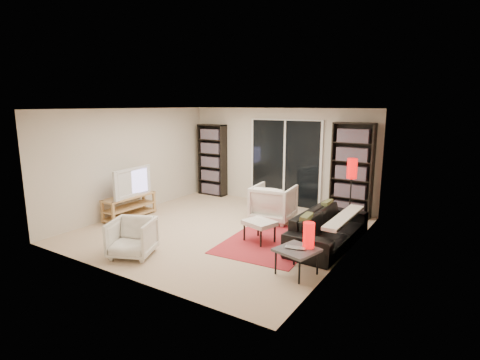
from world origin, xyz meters
name	(u,v)px	position (x,y,z in m)	size (l,w,h in m)	color
floor	(222,230)	(0.00, 0.00, 0.00)	(5.00, 5.00, 0.00)	beige
wall_back	(278,156)	(0.00, 2.50, 1.20)	(5.00, 0.02, 2.40)	beige
wall_front	(118,198)	(0.00, -2.50, 1.20)	(5.00, 0.02, 2.40)	beige
wall_left	(133,161)	(-2.50, 0.00, 1.20)	(0.02, 5.00, 2.40)	beige
wall_right	(348,186)	(2.50, 0.00, 1.20)	(0.02, 5.00, 2.40)	beige
ceiling	(220,109)	(0.00, 0.00, 2.40)	(5.00, 5.00, 0.02)	white
sliding_door	(285,163)	(0.20, 2.46, 1.05)	(1.92, 0.08, 2.16)	white
bookshelf_left	(212,160)	(-1.95, 2.33, 0.98)	(0.80, 0.30, 1.95)	black
bookshelf_right	(352,170)	(1.90, 2.33, 1.05)	(0.90, 0.30, 2.10)	black
tv_stand	(130,206)	(-2.21, -0.42, 0.26)	(0.40, 1.25, 0.50)	tan
tv	(129,182)	(-2.19, -0.42, 0.82)	(1.10, 0.14, 0.64)	black
rug	(270,242)	(1.15, -0.09, 0.01)	(1.52, 2.05, 0.01)	#AC252E
sofa	(329,228)	(2.10, 0.36, 0.31)	(2.11, 0.82, 0.62)	black
armchair_back	(273,203)	(0.60, 1.10, 0.39)	(0.84, 0.87, 0.79)	silver
armchair_front	(132,238)	(-0.48, -1.88, 0.32)	(0.67, 0.69, 0.63)	silver
ottoman	(260,224)	(0.98, -0.18, 0.34)	(0.65, 0.58, 0.40)	silver
side_table	(297,251)	(2.11, -1.06, 0.36)	(0.66, 0.66, 0.40)	#46464A
laptop	(295,249)	(2.09, -1.11, 0.41)	(0.30, 0.20, 0.02)	silver
table_lamp	(309,235)	(2.22, -0.91, 0.59)	(0.17, 0.17, 0.38)	red
floor_lamp	(352,175)	(2.16, 1.39, 1.11)	(0.22, 0.22, 1.45)	black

